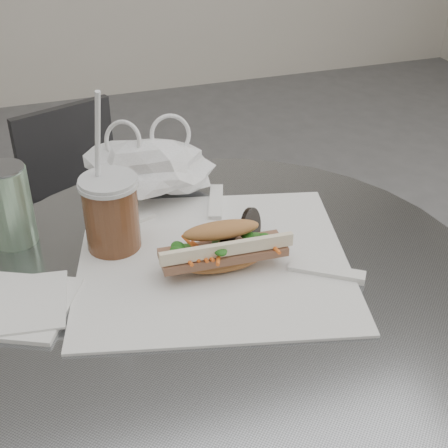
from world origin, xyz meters
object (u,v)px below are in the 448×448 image
object	(u,v)px
iced_coffee	(111,213)
chair_far	(100,246)
drink_can	(10,205)
banh_mi	(222,248)
sunglasses	(239,241)
cafe_table	(224,410)

from	to	relation	value
iced_coffee	chair_far	bearing A→B (deg)	86.56
iced_coffee	drink_can	world-z (taller)	iced_coffee
iced_coffee	drink_can	distance (m)	0.16
banh_mi	drink_can	bearing A→B (deg)	150.16
chair_far	sunglasses	world-z (taller)	sunglasses
sunglasses	drink_can	bearing A→B (deg)	110.02
chair_far	drink_can	size ratio (longest dim) A/B	5.31
cafe_table	iced_coffee	size ratio (longest dim) A/B	3.00
chair_far	banh_mi	xyz separation A→B (m)	(0.09, -0.79, 0.48)
cafe_table	drink_can	xyz separation A→B (m)	(-0.27, 0.19, 0.34)
iced_coffee	sunglasses	bearing A→B (deg)	-23.79
sunglasses	drink_can	size ratio (longest dim) A/B	0.87
chair_far	iced_coffee	world-z (taller)	iced_coffee
drink_can	sunglasses	bearing A→B (deg)	-24.94
banh_mi	drink_can	world-z (taller)	drink_can
chair_far	banh_mi	distance (m)	0.93
cafe_table	banh_mi	bearing A→B (deg)	80.10
banh_mi	iced_coffee	bearing A→B (deg)	144.45
chair_far	sunglasses	xyz separation A→B (m)	(0.13, -0.76, 0.46)
iced_coffee	banh_mi	bearing A→B (deg)	-38.35
cafe_table	iced_coffee	bearing A→B (deg)	137.58
cafe_table	chair_far	size ratio (longest dim) A/B	1.14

